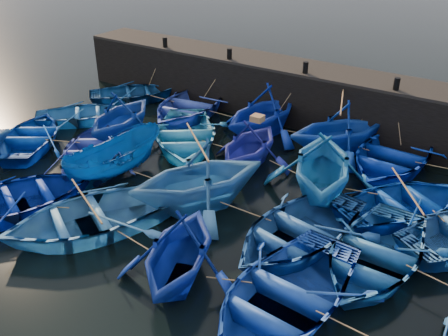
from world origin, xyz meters
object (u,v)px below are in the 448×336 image
Objects in this scene: boat_0 at (134,93)px; boat_8 at (185,135)px; wooden_crate at (257,118)px; boat_13 at (32,136)px.

boat_0 is 6.43m from boat_8.
boat_0 is 0.82× the size of boat_8.
boat_0 is 10.11× the size of wooden_crate.
boat_8 is 12.35× the size of wooden_crate.
wooden_crate reaches higher than boat_13.
wooden_crate is (9.19, -2.94, 1.68)m from boat_0.
boat_13 is (0.21, -6.51, 0.02)m from boat_0.
wooden_crate reaches higher than boat_0.
boat_13 is (-5.49, -3.55, -0.08)m from boat_8.
boat_8 is 3.83m from wooden_crate.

